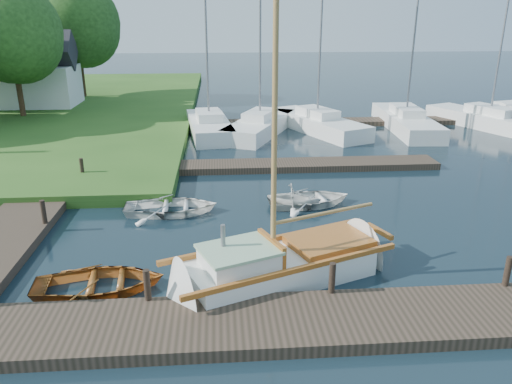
{
  "coord_description": "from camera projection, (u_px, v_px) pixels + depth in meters",
  "views": [
    {
      "loc": [
        -1.19,
        -15.66,
        6.83
      ],
      "look_at": [
        0.0,
        0.0,
        1.2
      ],
      "focal_mm": 35.0,
      "sensor_mm": 36.0,
      "label": 1
    }
  ],
  "objects": [
    {
      "name": "tender_c",
      "position": [
        310.0,
        197.0,
        18.77
      ],
      "size": [
        3.46,
        2.73,
        0.65
      ],
      "primitive_type": "imported",
      "rotation": [
        0.0,
        0.0,
        1.74
      ],
      "color": "white",
      "rests_on": "ground"
    },
    {
      "name": "mooring_post_5",
      "position": [
        82.0,
        168.0,
        21.05
      ],
      "size": [
        0.16,
        0.16,
        0.8
      ],
      "primitive_type": "cylinder",
      "color": "black",
      "rests_on": "left_dock"
    },
    {
      "name": "far_dock",
      "position": [
        288.0,
        165.0,
        23.28
      ],
      "size": [
        14.0,
        1.6,
        0.3
      ],
      "primitive_type": "cube",
      "color": "#30271C",
      "rests_on": "ground"
    },
    {
      "name": "near_dock",
      "position": [
        276.0,
        323.0,
        11.41
      ],
      "size": [
        18.0,
        2.2,
        0.3
      ],
      "primitive_type": "cube",
      "color": "#30271C",
      "rests_on": "ground"
    },
    {
      "name": "marina_boat_1",
      "position": [
        260.0,
        125.0,
        29.83
      ],
      "size": [
        5.09,
        7.75,
        10.28
      ],
      "rotation": [
        0.0,
        0.0,
        1.15
      ],
      "color": "white",
      "rests_on": "ground"
    },
    {
      "name": "mooring_post_2",
      "position": [
        332.0,
        278.0,
        12.27
      ],
      "size": [
        0.16,
        0.16,
        0.8
      ],
      "primitive_type": "cylinder",
      "color": "black",
      "rests_on": "near_dock"
    },
    {
      "name": "sailboat",
      "position": [
        285.0,
        266.0,
        13.57
      ],
      "size": [
        7.36,
        4.5,
        9.83
      ],
      "rotation": [
        0.0,
        0.0,
        0.39
      ],
      "color": "white",
      "rests_on": "ground"
    },
    {
      "name": "mooring_post_3",
      "position": [
        508.0,
        271.0,
        12.59
      ],
      "size": [
        0.16,
        0.16,
        0.8
      ],
      "primitive_type": "cylinder",
      "color": "black",
      "rests_on": "near_dock"
    },
    {
      "name": "house_c",
      "position": [
        39.0,
        76.0,
        35.86
      ],
      "size": [
        5.25,
        4.0,
        5.28
      ],
      "color": "white",
      "rests_on": "shore"
    },
    {
      "name": "mooring_post_1",
      "position": [
        147.0,
        285.0,
        11.95
      ],
      "size": [
        0.16,
        0.16,
        0.8
      ],
      "primitive_type": "cylinder",
      "color": "black",
      "rests_on": "near_dock"
    },
    {
      "name": "tender_a",
      "position": [
        171.0,
        204.0,
        17.99
      ],
      "size": [
        3.37,
        2.44,
        0.69
      ],
      "primitive_type": "imported",
      "rotation": [
        0.0,
        0.0,
        1.59
      ],
      "color": "white",
      "rests_on": "ground"
    },
    {
      "name": "mooring_post_4",
      "position": [
        44.0,
        212.0,
        16.35
      ],
      "size": [
        0.16,
        0.16,
        0.8
      ],
      "primitive_type": "cylinder",
      "color": "black",
      "rests_on": "left_dock"
    },
    {
      "name": "marina_boat_0",
      "position": [
        209.0,
        125.0,
        29.72
      ],
      "size": [
        3.03,
        7.31,
        11.25
      ],
      "rotation": [
        0.0,
        0.0,
        1.69
      ],
      "color": "white",
      "rests_on": "ground"
    },
    {
      "name": "marina_boat_4",
      "position": [
        406.0,
        120.0,
        31.15
      ],
      "size": [
        2.78,
        8.99,
        10.44
      ],
      "rotation": [
        0.0,
        0.0,
        1.5
      ],
      "color": "white",
      "rests_on": "ground"
    },
    {
      "name": "dinghy",
      "position": [
        99.0,
        279.0,
        12.93
      ],
      "size": [
        3.54,
        2.7,
        0.69
      ],
      "primitive_type": "imported",
      "rotation": [
        0.0,
        0.0,
        1.67
      ],
      "color": "#904C15",
      "rests_on": "ground"
    },
    {
      "name": "tender_b",
      "position": [
        294.0,
        195.0,
        18.38
      ],
      "size": [
        2.4,
        2.22,
        1.05
      ],
      "primitive_type": "imported",
      "rotation": [
        0.0,
        0.0,
        1.28
      ],
      "color": "white",
      "rests_on": "ground"
    },
    {
      "name": "tree_7",
      "position": [
        76.0,
        22.0,
        38.59
      ],
      "size": [
        6.83,
        6.83,
        9.38
      ],
      "color": "#332114",
      "rests_on": "shore"
    },
    {
      "name": "marina_boat_2",
      "position": [
        317.0,
        122.0,
        30.54
      ],
      "size": [
        5.32,
        8.26,
        10.67
      ],
      "rotation": [
        0.0,
        0.0,
        1.99
      ],
      "color": "white",
      "rests_on": "ground"
    },
    {
      "name": "left_dock",
      "position": [
        35.0,
        206.0,
        18.34
      ],
      "size": [
        2.2,
        18.0,
        0.3
      ],
      "primitive_type": "cube",
      "color": "#30271C",
      "rests_on": "ground"
    },
    {
      "name": "tree_3",
      "position": [
        10.0,
        31.0,
        31.07
      ],
      "size": [
        6.41,
        6.38,
        8.74
      ],
      "color": "#332114",
      "rests_on": "shore"
    },
    {
      "name": "pontoon",
      "position": [
        389.0,
        121.0,
        32.77
      ],
      "size": [
        30.0,
        1.6,
        0.3
      ],
      "primitive_type": "cube",
      "color": "#30271C",
      "rests_on": "ground"
    },
    {
      "name": "ground",
      "position": [
        256.0,
        225.0,
        17.09
      ],
      "size": [
        160.0,
        160.0,
        0.0
      ],
      "primitive_type": "plane",
      "color": "black",
      "rests_on": "ground"
    },
    {
      "name": "marina_boat_5",
      "position": [
        489.0,
        119.0,
        31.32
      ],
      "size": [
        5.41,
        8.72,
        9.88
      ],
      "rotation": [
        0.0,
        0.0,
        1.98
      ],
      "color": "white",
      "rests_on": "ground"
    }
  ]
}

